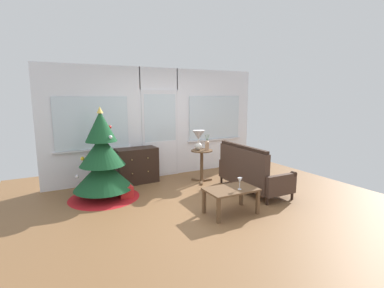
# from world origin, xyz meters

# --- Properties ---
(ground_plane) EXTENTS (6.76, 6.76, 0.00)m
(ground_plane) POSITION_xyz_m (0.00, 0.00, 0.00)
(ground_plane) COLOR brown
(back_wall_with_door) EXTENTS (5.20, 0.14, 2.55)m
(back_wall_with_door) POSITION_xyz_m (0.00, 2.08, 1.28)
(back_wall_with_door) COLOR white
(back_wall_with_door) RESTS_ON ground
(christmas_tree) EXTENTS (1.32, 1.32, 1.72)m
(christmas_tree) POSITION_xyz_m (-1.52, 1.15, 0.65)
(christmas_tree) COLOR #4C331E
(christmas_tree) RESTS_ON ground
(dresser_cabinet) EXTENTS (0.92, 0.47, 0.78)m
(dresser_cabinet) POSITION_xyz_m (-0.67, 1.79, 0.39)
(dresser_cabinet) COLOR black
(dresser_cabinet) RESTS_ON ground
(settee_sofa) EXTENTS (0.74, 1.61, 0.96)m
(settee_sofa) POSITION_xyz_m (1.15, 0.14, 0.38)
(settee_sofa) COLOR black
(settee_sofa) RESTS_ON ground
(side_table) EXTENTS (0.50, 0.48, 0.73)m
(side_table) POSITION_xyz_m (0.62, 1.15, 0.51)
(side_table) COLOR brown
(side_table) RESTS_ON ground
(table_lamp) EXTENTS (0.28, 0.28, 0.44)m
(table_lamp) POSITION_xyz_m (0.56, 1.19, 1.01)
(table_lamp) COLOR silver
(table_lamp) RESTS_ON side_table
(flower_vase) EXTENTS (0.11, 0.10, 0.35)m
(flower_vase) POSITION_xyz_m (0.72, 1.09, 0.84)
(flower_vase) COLOR tan
(flower_vase) RESTS_ON side_table
(coffee_table) EXTENTS (0.85, 0.53, 0.42)m
(coffee_table) POSITION_xyz_m (0.16, -0.58, 0.36)
(coffee_table) COLOR brown
(coffee_table) RESTS_ON ground
(wine_glass) EXTENTS (0.08, 0.08, 0.20)m
(wine_glass) POSITION_xyz_m (0.26, -0.68, 0.57)
(wine_glass) COLOR silver
(wine_glass) RESTS_ON coffee_table
(gift_box) EXTENTS (0.24, 0.22, 0.24)m
(gift_box) POSITION_xyz_m (-1.17, 0.92, 0.12)
(gift_box) COLOR red
(gift_box) RESTS_ON ground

